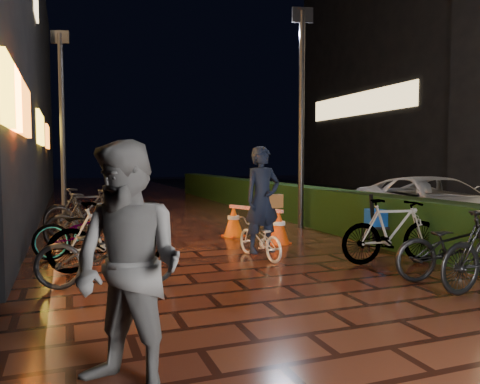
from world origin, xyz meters
name	(u,v)px	position (x,y,z in m)	size (l,w,h in m)	color
ground	(285,286)	(0.00, 0.00, 0.00)	(80.00, 80.00, 0.00)	#381911
hedge	(269,198)	(3.30, 8.00, 0.50)	(0.70, 20.00, 1.00)	black
bystander_person	(128,268)	(-2.36, -2.22, 0.94)	(0.91, 0.71, 1.88)	#575759
van	(434,205)	(5.28, 2.95, 0.66)	(2.18, 4.74, 1.32)	#A7A7AB
lamp_post_hedge	(302,108)	(2.75, 4.81, 3.00)	(0.52, 0.19, 5.45)	black
lamp_post_sf	(62,117)	(-2.86, 8.81, 2.96)	(0.51, 0.22, 5.38)	black
cyclist	(261,218)	(0.37, 1.73, 0.73)	(0.74, 1.42, 1.96)	white
traffic_barrier	(255,223)	(1.00, 3.56, 0.36)	(1.07, 1.72, 0.72)	#D73F0B
cart_assembly	(377,220)	(2.86, 1.83, 0.56)	(0.73, 0.62, 1.10)	black
parked_bikes_storefront	(92,224)	(-2.35, 3.58, 0.51)	(2.14, 6.56, 1.08)	black
parked_bikes_hedge	(443,242)	(2.38, -0.35, 0.52)	(2.05, 2.50, 1.08)	black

